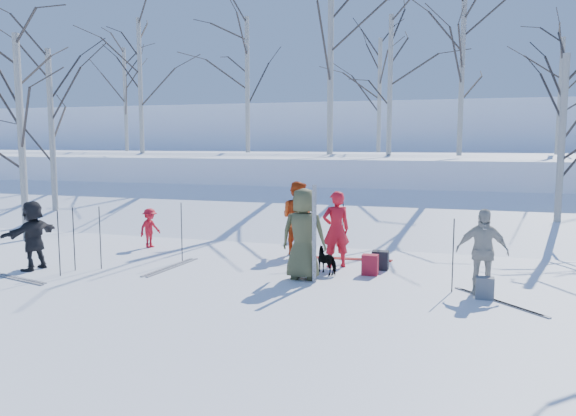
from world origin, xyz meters
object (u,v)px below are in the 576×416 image
(skier_redor_behind, at_px, (297,218))
(backpack_grey, at_px, (485,288))
(skier_cream_east, at_px, (482,251))
(dog, at_px, (328,260))
(skier_red_north, at_px, (336,229))
(skier_red_seated, at_px, (150,228))
(backpack_red, at_px, (370,265))
(skier_grey_west, at_px, (33,235))
(backpack_dark, at_px, (380,260))
(skier_olive_center, at_px, (303,234))

(skier_redor_behind, bearing_deg, backpack_grey, 170.32)
(skier_cream_east, distance_m, dog, 3.07)
(skier_red_north, distance_m, skier_red_seated, 5.08)
(skier_red_north, height_order, dog, skier_red_north)
(backpack_red, bearing_deg, skier_grey_west, -166.75)
(skier_redor_behind, xyz_separation_m, backpack_dark, (2.14, -1.04, -0.68))
(skier_redor_behind, xyz_separation_m, backpack_red, (2.01, -1.58, -0.67))
(skier_redor_behind, height_order, backpack_grey, skier_redor_behind)
(skier_redor_behind, bearing_deg, skier_red_seated, 27.85)
(skier_redor_behind, bearing_deg, backpack_dark, 177.54)
(skier_red_north, xyz_separation_m, dog, (-0.02, -0.64, -0.55))
(backpack_dark, bearing_deg, backpack_red, -103.47)
(skier_olive_center, bearing_deg, backpack_red, -150.72)
(skier_olive_center, height_order, skier_grey_west, skier_olive_center)
(dog, xyz_separation_m, backpack_dark, (0.98, 0.67, -0.07))
(skier_red_seated, bearing_deg, backpack_grey, -91.69)
(skier_redor_behind, distance_m, skier_cream_east, 4.76)
(skier_olive_center, bearing_deg, backpack_dark, -138.15)
(skier_olive_center, xyz_separation_m, dog, (0.35, 0.60, -0.63))
(skier_olive_center, xyz_separation_m, backpack_red, (1.20, 0.73, -0.69))
(skier_red_seated, xyz_separation_m, skier_cream_east, (7.95, -2.09, 0.26))
(skier_grey_west, bearing_deg, skier_redor_behind, 129.40)
(dog, relative_size, backpack_dark, 1.61)
(skier_red_seated, distance_m, skier_cream_east, 8.22)
(skier_red_north, bearing_deg, skier_cream_east, 128.00)
(dog, bearing_deg, backpack_grey, 106.92)
(skier_grey_west, bearing_deg, backpack_grey, 99.11)
(skier_grey_west, xyz_separation_m, backpack_grey, (9.04, 0.48, -0.55))
(skier_olive_center, height_order, skier_redor_behind, skier_olive_center)
(skier_red_north, relative_size, skier_redor_behind, 0.94)
(skier_red_seated, relative_size, skier_cream_east, 0.66)
(skier_olive_center, height_order, skier_cream_east, skier_olive_center)
(dog, bearing_deg, skier_red_seated, -70.34)
(skier_olive_center, height_order, backpack_grey, skier_olive_center)
(skier_cream_east, relative_size, backpack_dark, 3.83)
(skier_red_north, distance_m, backpack_red, 1.15)
(backpack_red, xyz_separation_m, backpack_dark, (0.13, 0.55, -0.01))
(skier_red_seated, height_order, backpack_red, skier_red_seated)
(skier_red_seated, relative_size, dog, 1.56)
(skier_redor_behind, bearing_deg, skier_olive_center, 132.56)
(skier_red_north, height_order, backpack_red, skier_red_north)
(skier_redor_behind, distance_m, backpack_dark, 2.47)
(skier_olive_center, bearing_deg, skier_cream_east, 176.87)
(skier_cream_east, height_order, skier_grey_west, skier_cream_east)
(skier_grey_west, xyz_separation_m, backpack_red, (6.87, 1.62, -0.53))
(skier_red_north, height_order, backpack_grey, skier_red_north)
(backpack_dark, bearing_deg, dog, -145.58)
(skier_olive_center, relative_size, backpack_red, 4.30)
(backpack_red, bearing_deg, backpack_grey, -27.62)
(skier_cream_east, xyz_separation_m, skier_grey_west, (-8.98, -0.82, -0.03))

